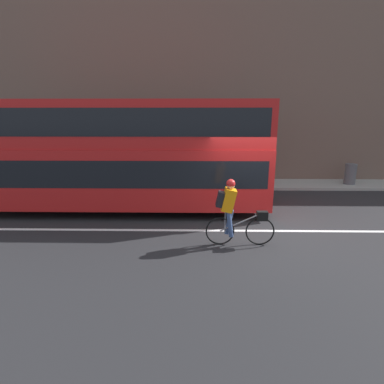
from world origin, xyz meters
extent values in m
plane|color=#232326|center=(0.00, 0.00, 0.00)|extent=(80.00, 80.00, 0.00)
cube|color=silver|center=(0.00, -0.12, 0.00)|extent=(50.00, 0.14, 0.01)
cube|color=gray|center=(0.00, 5.43, 0.05)|extent=(60.00, 1.87, 0.11)
cube|color=brown|center=(0.00, 6.52, 4.45)|extent=(60.00, 0.30, 8.90)
cylinder|color=black|center=(-1.12, 1.87, 0.48)|extent=(0.95, 0.30, 0.95)
cylinder|color=black|center=(-6.80, 1.87, 0.48)|extent=(0.95, 0.30, 0.95)
cube|color=#B21919|center=(-3.96, 1.87, 1.21)|extent=(9.16, 2.58, 1.84)
cube|color=black|center=(-3.96, 1.87, 1.43)|extent=(8.80, 2.60, 0.81)
cube|color=#B21919|center=(-3.96, 1.87, 2.83)|extent=(9.16, 2.48, 1.41)
cube|color=black|center=(-3.96, 1.87, 2.90)|extent=(8.80, 2.50, 0.79)
torus|color=black|center=(-0.07, -1.03, 0.35)|extent=(0.71, 0.04, 0.71)
torus|color=black|center=(-1.04, -1.03, 0.35)|extent=(0.71, 0.04, 0.71)
cylinder|color=slate|center=(-0.56, -1.03, 0.58)|extent=(0.99, 0.03, 0.48)
cylinder|color=slate|center=(-0.93, -1.03, 0.61)|extent=(0.03, 0.03, 0.52)
cube|color=black|center=(-0.04, -1.03, 0.75)|extent=(0.26, 0.16, 0.22)
cube|color=orange|center=(-0.86, -1.03, 1.14)|extent=(0.37, 0.32, 0.58)
cube|color=black|center=(-1.06, -1.03, 1.16)|extent=(0.21, 0.26, 0.38)
cylinder|color=#384C7A|center=(-0.82, -0.94, 0.56)|extent=(0.22, 0.11, 0.64)
cylinder|color=#384C7A|center=(-0.82, -1.12, 0.56)|extent=(0.20, 0.11, 0.63)
sphere|color=tan|center=(-0.82, -1.03, 1.50)|extent=(0.19, 0.19, 0.19)
sphere|color=red|center=(-0.82, -1.03, 1.54)|extent=(0.21, 0.21, 0.21)
cylinder|color=#515156|center=(5.22, 5.34, 0.56)|extent=(0.48, 0.48, 0.91)
cylinder|color=#59595B|center=(-3.20, 5.34, 1.38)|extent=(0.07, 0.07, 2.55)
cube|color=white|center=(-3.20, 5.29, 2.43)|extent=(0.36, 0.02, 0.36)
camera|label=1|loc=(-1.61, -7.87, 3.09)|focal=28.00mm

